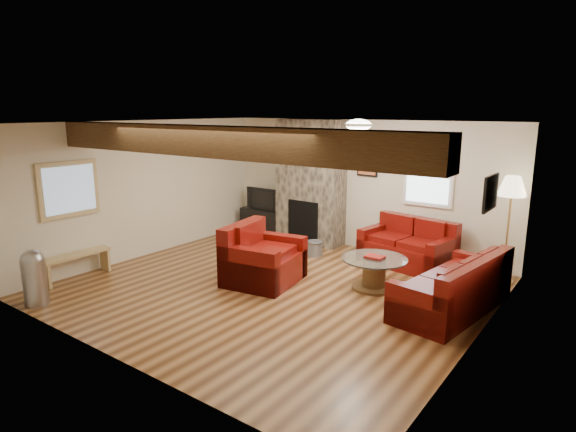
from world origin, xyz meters
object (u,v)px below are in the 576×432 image
object	(u,v)px
sofa_three	(452,283)
tv_cabinet	(265,221)
armchair_red	(264,254)
television	(264,198)
coffee_table	(374,273)
floor_lamp	(512,192)
loveseat	(407,243)

from	to	relation	value
sofa_three	tv_cabinet	world-z (taller)	sofa_three
armchair_red	television	bearing A→B (deg)	29.16
sofa_three	coffee_table	size ratio (longest dim) A/B	2.02
coffee_table	tv_cabinet	distance (m)	3.86
television	floor_lamp	size ratio (longest dim) A/B	0.48
tv_cabinet	loveseat	bearing A→B (deg)	-4.98
sofa_three	floor_lamp	distance (m)	1.94
loveseat	floor_lamp	world-z (taller)	floor_lamp
armchair_red	tv_cabinet	size ratio (longest dim) A/B	1.06
sofa_three	armchair_red	bearing A→B (deg)	-68.43
television	sofa_three	bearing A→B (deg)	-20.58
coffee_table	television	world-z (taller)	television
armchair_red	coffee_table	bearing A→B (deg)	-73.24
television	floor_lamp	xyz separation A→B (m)	(5.03, -0.18, 0.68)
coffee_table	floor_lamp	bearing A→B (deg)	43.76
sofa_three	armchair_red	world-z (taller)	armchair_red
tv_cabinet	floor_lamp	size ratio (longest dim) A/B	0.63
sofa_three	armchair_red	xyz separation A→B (m)	(-2.76, -0.65, 0.07)
loveseat	television	size ratio (longest dim) A/B	1.86
armchair_red	tv_cabinet	world-z (taller)	armchair_red
loveseat	tv_cabinet	xyz separation A→B (m)	(-3.44, 0.30, -0.14)
loveseat	armchair_red	xyz separation A→B (m)	(-1.50, -2.12, 0.05)
armchair_red	floor_lamp	bearing A→B (deg)	-63.59
sofa_three	coffee_table	bearing A→B (deg)	-86.87
floor_lamp	loveseat	bearing A→B (deg)	-175.79
television	tv_cabinet	bearing A→B (deg)	0.00
television	floor_lamp	distance (m)	5.08
sofa_three	loveseat	size ratio (longest dim) A/B	1.31
loveseat	floor_lamp	xyz separation A→B (m)	(1.58, 0.12, 1.05)
loveseat	tv_cabinet	bearing A→B (deg)	-175.51
sofa_three	armchair_red	distance (m)	2.84
tv_cabinet	coffee_table	bearing A→B (deg)	-25.43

